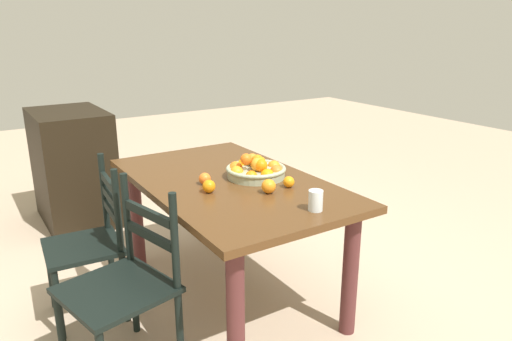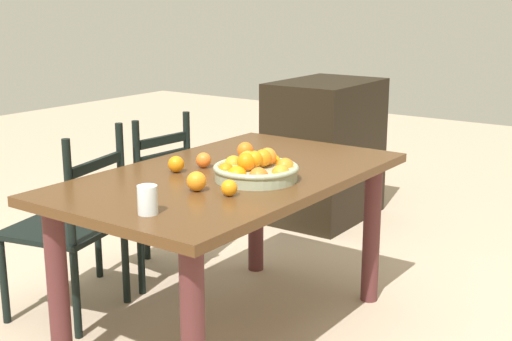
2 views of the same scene
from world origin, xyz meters
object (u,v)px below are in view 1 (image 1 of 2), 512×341
cabinet (73,167)px  orange_loose_1 (269,186)px  dining_table (229,199)px  orange_loose_3 (205,179)px  fruit_bowl (256,170)px  orange_loose_2 (209,186)px  chair_near_window (125,286)px  drinking_glass (316,200)px  orange_loose_0 (289,182)px  chair_by_cabinet (91,244)px

cabinet → orange_loose_1: 2.13m
dining_table → orange_loose_3: orange_loose_3 is taller
dining_table → fruit_bowl: size_ratio=4.45×
orange_loose_1 → orange_loose_2: 0.32m
chair_near_window → cabinet: size_ratio=0.96×
dining_table → drinking_glass: drinking_glass is taller
dining_table → drinking_glass: size_ratio=15.44×
dining_table → chair_near_window: (-0.28, 0.72, -0.20)m
orange_loose_2 → orange_loose_3: size_ratio=1.05×
orange_loose_0 → orange_loose_2: orange_loose_2 is taller
chair_near_window → fruit_bowl: 0.98m
chair_near_window → chair_by_cabinet: 0.53m
fruit_bowl → orange_loose_1: (-0.27, 0.09, -0.01)m
orange_loose_0 → orange_loose_2: 0.44m
chair_by_cabinet → orange_loose_1: 1.04m
chair_by_cabinet → orange_loose_1: (-0.56, -0.81, 0.35)m
chair_near_window → fruit_bowl: bearing=91.8°
orange_loose_0 → drinking_glass: size_ratio=0.62×
orange_loose_1 → drinking_glass: size_ratio=0.76×
chair_by_cabinet → drinking_glass: (-0.88, -0.87, 0.36)m
cabinet → drinking_glass: 2.45m
orange_loose_0 → orange_loose_1: 0.15m
cabinet → orange_loose_0: size_ratio=15.00×
orange_loose_2 → orange_loose_0: bearing=-111.3°
cabinet → orange_loose_0: (-2.01, -0.73, 0.31)m
dining_table → orange_loose_1: size_ratio=20.33×
chair_near_window → drinking_glass: (-0.35, -0.85, 0.37)m
drinking_glass → cabinet: bearing=15.3°
chair_near_window → orange_loose_3: chair_near_window is taller
fruit_bowl → orange_loose_0: size_ratio=5.63×
orange_loose_3 → dining_table: bearing=-88.3°
orange_loose_2 → orange_loose_3: (0.13, -0.04, -0.00)m
orange_loose_3 → drinking_glass: bearing=-156.4°
chair_near_window → orange_loose_0: bearing=75.9°
cabinet → fruit_bowl: 1.91m
orange_loose_0 → orange_loose_1: (-0.02, 0.15, 0.01)m
dining_table → chair_by_cabinet: chair_by_cabinet is taller
cabinet → fruit_bowl: bearing=-159.6°
orange_loose_3 → drinking_glass: 0.68m
orange_loose_0 → orange_loose_1: bearing=97.0°
orange_loose_0 → drinking_glass: (-0.34, 0.09, 0.02)m
dining_table → orange_loose_2: size_ratio=22.28×
orange_loose_1 → chair_by_cabinet: bearing=55.7°
cabinet → fruit_bowl: (-1.76, -0.68, 0.32)m
orange_loose_0 → orange_loose_2: (0.16, 0.41, 0.00)m
dining_table → orange_loose_0: size_ratio=25.05×
dining_table → chair_near_window: chair_near_window is taller
chair_near_window → orange_loose_1: 0.87m
chair_by_cabinet → orange_loose_3: 0.73m
dining_table → fruit_bowl: fruit_bowl is taller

